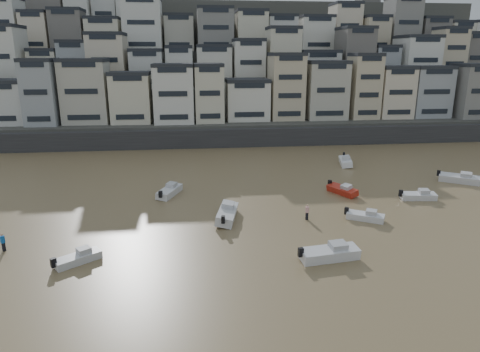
{
  "coord_description": "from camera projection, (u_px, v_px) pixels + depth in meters",
  "views": [
    {
      "loc": [
        -0.23,
        -16.68,
        17.52
      ],
      "look_at": [
        5.06,
        30.0,
        4.0
      ],
      "focal_mm": 32.0,
      "sensor_mm": 36.0,
      "label": 1
    }
  ],
  "objects": [
    {
      "name": "harbor_wall",
      "position": [
        245.0,
        137.0,
        83.46
      ],
      "size": [
        140.0,
        3.0,
        3.5
      ],
      "primitive_type": "cube",
      "color": "#38383A",
      "rests_on": "ground"
    },
    {
      "name": "hillside",
      "position": [
        244.0,
        70.0,
        118.9
      ],
      "size": [
        141.04,
        66.0,
        50.0
      ],
      "color": "#4C4C47",
      "rests_on": "ground"
    },
    {
      "name": "boat_g",
      "position": [
        459.0,
        177.0,
        59.91
      ],
      "size": [
        5.76,
        4.8,
        1.56
      ],
      "primitive_type": null,
      "rotation": [
        0.0,
        0.0,
        -0.61
      ],
      "color": "silver",
      "rests_on": "ground"
    },
    {
      "name": "boat_e",
      "position": [
        342.0,
        189.0,
        55.08
      ],
      "size": [
        3.55,
        4.95,
        1.3
      ],
      "primitive_type": null,
      "rotation": [
        0.0,
        0.0,
        -1.1
      ],
      "color": "#AE2415",
      "rests_on": "ground"
    },
    {
      "name": "boat_c",
      "position": [
        227.0,
        212.0,
        46.6
      ],
      "size": [
        3.32,
        6.51,
        1.7
      ],
      "primitive_type": null,
      "rotation": [
        0.0,
        0.0,
        1.35
      ],
      "color": "silver",
      "rests_on": "ground"
    },
    {
      "name": "boat_j",
      "position": [
        78.0,
        257.0,
        36.94
      ],
      "size": [
        4.3,
        3.73,
        1.18
      ],
      "primitive_type": null,
      "rotation": [
        0.0,
        0.0,
        0.65
      ],
      "color": "silver",
      "rests_on": "ground"
    },
    {
      "name": "boat_a",
      "position": [
        330.0,
        251.0,
        37.51
      ],
      "size": [
        5.96,
        2.65,
        1.57
      ],
      "primitive_type": null,
      "rotation": [
        0.0,
        0.0,
        0.14
      ],
      "color": "silver",
      "rests_on": "ground"
    },
    {
      "name": "boat_f",
      "position": [
        169.0,
        190.0,
        54.61
      ],
      "size": [
        3.65,
        5.64,
        1.47
      ],
      "primitive_type": null,
      "rotation": [
        0.0,
        0.0,
        1.19
      ],
      "color": "silver",
      "rests_on": "ground"
    },
    {
      "name": "boat_d",
      "position": [
        418.0,
        195.0,
        52.97
      ],
      "size": [
        4.82,
        2.06,
        1.27
      ],
      "primitive_type": null,
      "rotation": [
        0.0,
        0.0,
        -0.12
      ],
      "color": "silver",
      "rests_on": "ground"
    },
    {
      "name": "boat_i",
      "position": [
        346.0,
        160.0,
        69.46
      ],
      "size": [
        3.15,
        6.0,
        1.56
      ],
      "primitive_type": null,
      "rotation": [
        0.0,
        0.0,
        -1.8
      ],
      "color": "white",
      "rests_on": "ground"
    },
    {
      "name": "boat_b",
      "position": [
        365.0,
        215.0,
        46.41
      ],
      "size": [
        4.44,
        3.44,
        1.18
      ],
      "primitive_type": null,
      "rotation": [
        0.0,
        0.0,
        -0.54
      ],
      "color": "silver",
      "rests_on": "ground"
    },
    {
      "name": "person_blue",
      "position": [
        3.0,
        242.0,
        39.11
      ],
      "size": [
        0.44,
        0.44,
        1.74
      ],
      "primitive_type": null,
      "color": "#175AAD",
      "rests_on": "ground"
    },
    {
      "name": "person_pink",
      "position": [
        307.0,
        212.0,
        46.55
      ],
      "size": [
        0.44,
        0.44,
        1.74
      ],
      "primitive_type": null,
      "color": "#D39695",
      "rests_on": "ground"
    }
  ]
}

